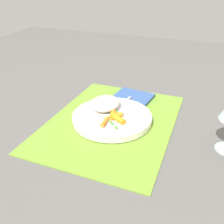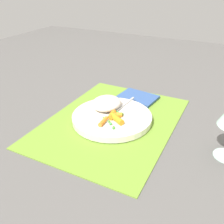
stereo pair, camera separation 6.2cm
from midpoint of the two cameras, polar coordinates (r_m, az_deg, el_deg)
ground_plane at (r=0.79m, az=2.24°, el=-2.25°), size 2.40×2.40×0.00m
placemat at (r=0.79m, az=2.24°, el=-2.06°), size 0.51×0.37×0.01m
plate at (r=0.79m, az=2.26°, el=-1.29°), size 0.25×0.25×0.02m
rice_mound at (r=0.81m, az=0.91°, el=1.98°), size 0.10×0.09×0.04m
carrot_portion at (r=0.75m, az=2.63°, el=-1.32°), size 0.09×0.06×0.02m
pea_scatter at (r=0.75m, az=2.22°, el=-1.52°), size 0.09×0.08×0.01m
fork at (r=0.80m, az=3.15°, el=0.19°), size 0.19×0.03×0.01m
napkin at (r=0.94m, az=7.76°, el=3.32°), size 0.11×0.14×0.01m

